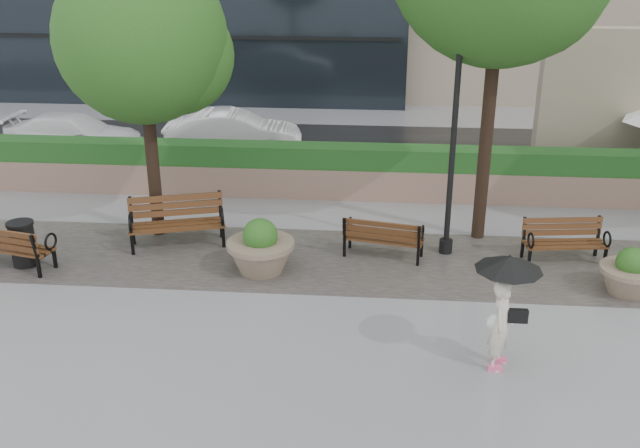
# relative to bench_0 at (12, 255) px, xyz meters

# --- Properties ---
(ground) EXTENTS (100.00, 100.00, 0.00)m
(ground) POSITION_rel_bench_0_xyz_m (7.33, -2.09, -0.28)
(ground) COLOR gray
(ground) RESTS_ON ground
(cobble_strip) EXTENTS (28.00, 3.20, 0.01)m
(cobble_strip) POSITION_rel_bench_0_xyz_m (7.33, 0.91, -0.27)
(cobble_strip) COLOR #383330
(cobble_strip) RESTS_ON ground
(hedge_wall) EXTENTS (24.00, 0.80, 1.35)m
(hedge_wall) POSITION_rel_bench_0_xyz_m (7.33, 4.91, 0.39)
(hedge_wall) COLOR #8E6C5C
(hedge_wall) RESTS_ON ground
(asphalt_street) EXTENTS (40.00, 7.00, 0.00)m
(asphalt_street) POSITION_rel_bench_0_xyz_m (7.33, 8.91, -0.28)
(asphalt_street) COLOR black
(asphalt_street) RESTS_ON ground
(bench_0) EXTENTS (1.86, 1.08, 0.94)m
(bench_0) POSITION_rel_bench_0_xyz_m (0.00, 0.00, 0.00)
(bench_0) COLOR #553118
(bench_0) RESTS_ON ground
(bench_1) EXTENTS (2.15, 1.35, 1.08)m
(bench_1) POSITION_rel_bench_0_xyz_m (3.07, 1.37, 0.04)
(bench_1) COLOR #553118
(bench_1) RESTS_ON ground
(bench_2) EXTENTS (1.74, 0.98, 0.88)m
(bench_2) POSITION_rel_bench_0_xyz_m (7.52, 1.17, -0.02)
(bench_2) COLOR #553118
(bench_2) RESTS_ON ground
(bench_3) EXTENTS (1.74, 0.88, 0.89)m
(bench_3) POSITION_rel_bench_0_xyz_m (11.26, 1.27, -0.01)
(bench_3) COLOR #553118
(bench_3) RESTS_ON ground
(planter_left) EXTENTS (1.36, 1.36, 1.14)m
(planter_left) POSITION_rel_bench_0_xyz_m (5.08, 0.25, 0.17)
(planter_left) COLOR #7F6B56
(planter_left) RESTS_ON ground
(planter_right) EXTENTS (1.11, 1.11, 0.93)m
(planter_right) POSITION_rel_bench_0_xyz_m (12.15, -0.08, 0.08)
(planter_right) COLOR #7F6B56
(planter_right) RESTS_ON ground
(trash_bin) EXTENTS (0.54, 0.54, 0.90)m
(trash_bin) POSITION_rel_bench_0_xyz_m (0.20, 0.14, 0.17)
(trash_bin) COLOR black
(trash_bin) RESTS_ON ground
(lamppost) EXTENTS (0.28, 0.28, 4.46)m
(lamppost) POSITION_rel_bench_0_xyz_m (8.86, 1.51, 1.70)
(lamppost) COLOR black
(lamppost) RESTS_ON ground
(tree_0) EXTENTS (3.62, 3.55, 6.14)m
(tree_0) POSITION_rel_bench_0_xyz_m (2.58, 2.10, 3.97)
(tree_0) COLOR black
(tree_0) RESTS_ON ground
(car_left) EXTENTS (4.32, 1.83, 1.24)m
(car_left) POSITION_rel_bench_0_xyz_m (-1.98, 8.04, 0.34)
(car_left) COLOR white
(car_left) RESTS_ON ground
(car_right) EXTENTS (4.28, 1.86, 1.37)m
(car_right) POSITION_rel_bench_0_xyz_m (2.89, 8.41, 0.41)
(car_right) COLOR white
(car_right) RESTS_ON ground
(pedestrian) EXTENTS (1.02, 1.02, 1.88)m
(pedestrian) POSITION_rel_bench_0_xyz_m (9.35, -2.79, 0.87)
(pedestrian) COLOR beige
(pedestrian) RESTS_ON ground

